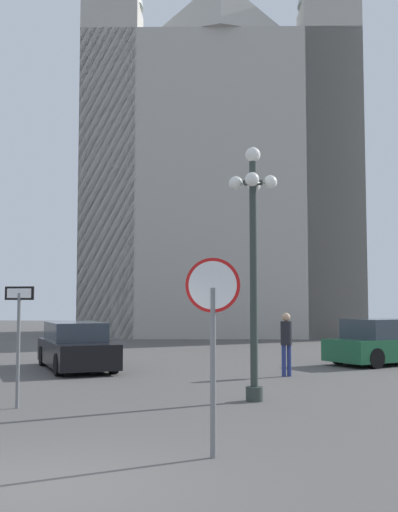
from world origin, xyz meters
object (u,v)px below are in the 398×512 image
street_lamp (253,246)px  pedestrian_standing (286,338)px  cathedral (220,171)px  parked_car_near_black (76,347)px  stop_sign (213,317)px  parked_car_far_green (387,343)px  one_way_arrow_sign (19,331)px

street_lamp → pedestrian_standing: bearing=81.3°
cathedral → parked_car_near_black: cathedral is taller
stop_sign → parked_car_near_black: (-5.45, 10.34, -1.19)m
stop_sign → pedestrian_standing: (1.01, 9.33, -0.79)m
street_lamp → parked_car_far_green: (4.05, 8.42, -2.57)m
parked_car_near_black → parked_car_far_green: 10.25m
one_way_arrow_sign → street_lamp: 5.12m
pedestrian_standing → street_lamp: bearing=-98.7°
one_way_arrow_sign → pedestrian_standing: 7.98m
cathedral → parked_car_near_black: 23.34m
parked_car_far_green → cathedral: bearing=112.5°
parked_car_near_black → cathedral: bearing=83.7°
stop_sign → parked_car_near_black: bearing=117.8°
one_way_arrow_sign → parked_car_far_green: 13.18m
stop_sign → street_lamp: bearing=86.2°
parked_car_far_green → street_lamp: bearing=-115.7°
one_way_arrow_sign → stop_sign: bearing=-38.2°
street_lamp → parked_car_far_green: 9.69m
cathedral → parked_car_near_black: (-2.33, -21.00, -9.90)m
parked_car_near_black → parked_car_far_green: (9.82, 2.94, 0.02)m
cathedral → parked_car_far_green: size_ratio=7.40×
street_lamp → parked_car_far_green: bearing=64.3°
stop_sign → parked_car_far_green: 14.03m
one_way_arrow_sign → parked_car_far_green: one_way_arrow_sign is taller
stop_sign → parked_car_far_green: (4.37, 13.28, -1.16)m
pedestrian_standing → stop_sign: bearing=-96.2°
parked_car_near_black → pedestrian_standing: bearing=-8.9°
cathedral → street_lamp: (3.44, -26.49, -7.30)m
cathedral → parked_car_far_green: 21.90m
one_way_arrow_sign → street_lamp: street_lamp is taller
stop_sign → one_way_arrow_sign: bearing=141.8°
cathedral → one_way_arrow_sign: cathedral is taller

